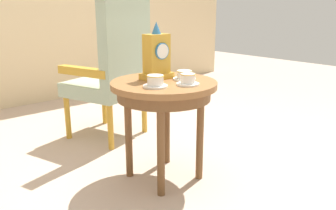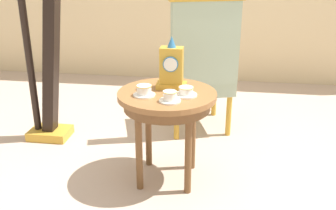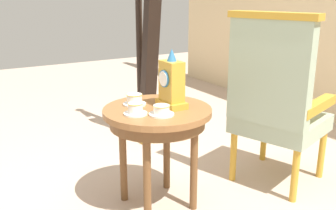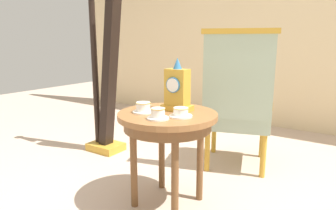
{
  "view_description": "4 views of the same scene",
  "coord_description": "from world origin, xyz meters",
  "px_view_note": "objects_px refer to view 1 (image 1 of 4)",
  "views": [
    {
      "loc": [
        -1.28,
        -1.57,
        1.04
      ],
      "look_at": [
        0.01,
        -0.09,
        0.48
      ],
      "focal_mm": 37.48,
      "sensor_mm": 36.0,
      "label": 1
    },
    {
      "loc": [
        0.35,
        -2.32,
        1.42
      ],
      "look_at": [
        0.0,
        0.06,
        0.48
      ],
      "focal_mm": 41.72,
      "sensor_mm": 36.0,
      "label": 2
    },
    {
      "loc": [
        1.86,
        -1.09,
        1.26
      ],
      "look_at": [
        0.03,
        0.01,
        0.63
      ],
      "focal_mm": 41.64,
      "sensor_mm": 36.0,
      "label": 3
    },
    {
      "loc": [
        1.03,
        -1.57,
        1.05
      ],
      "look_at": [
        -0.04,
        0.04,
        0.64
      ],
      "focal_mm": 32.41,
      "sensor_mm": 36.0,
      "label": 4
    }
  ],
  "objects_px": {
    "side_table": "(164,95)",
    "mantel_clock": "(157,56)",
    "teacup_right": "(188,80)",
    "teacup_center": "(184,76)",
    "teacup_left": "(155,81)",
    "armchair": "(115,65)"
  },
  "relations": [
    {
      "from": "teacup_left",
      "to": "armchair",
      "type": "xyz_separation_m",
      "value": [
        0.29,
        0.86,
        -0.05
      ]
    },
    {
      "from": "teacup_right",
      "to": "mantel_clock",
      "type": "relative_size",
      "value": 0.38
    },
    {
      "from": "side_table",
      "to": "teacup_left",
      "type": "bearing_deg",
      "value": -147.92
    },
    {
      "from": "side_table",
      "to": "teacup_left",
      "type": "height_order",
      "value": "teacup_left"
    },
    {
      "from": "teacup_right",
      "to": "teacup_center",
      "type": "relative_size",
      "value": 0.94
    },
    {
      "from": "teacup_center",
      "to": "armchair",
      "type": "bearing_deg",
      "value": 87.44
    },
    {
      "from": "teacup_center",
      "to": "teacup_right",
      "type": "bearing_deg",
      "value": -125.65
    },
    {
      "from": "side_table",
      "to": "mantel_clock",
      "type": "height_order",
      "value": "mantel_clock"
    },
    {
      "from": "teacup_left",
      "to": "armchair",
      "type": "height_order",
      "value": "armchair"
    },
    {
      "from": "teacup_right",
      "to": "side_table",
      "type": "bearing_deg",
      "value": 104.23
    },
    {
      "from": "side_table",
      "to": "teacup_center",
      "type": "distance_m",
      "value": 0.17
    },
    {
      "from": "side_table",
      "to": "teacup_center",
      "type": "bearing_deg",
      "value": -19.79
    },
    {
      "from": "teacup_right",
      "to": "teacup_center",
      "type": "distance_m",
      "value": 0.14
    },
    {
      "from": "teacup_left",
      "to": "teacup_center",
      "type": "distance_m",
      "value": 0.25
    },
    {
      "from": "teacup_center",
      "to": "mantel_clock",
      "type": "height_order",
      "value": "mantel_clock"
    },
    {
      "from": "teacup_right",
      "to": "armchair",
      "type": "xyz_separation_m",
      "value": [
        0.12,
        0.94,
        -0.05
      ]
    },
    {
      "from": "mantel_clock",
      "to": "armchair",
      "type": "height_order",
      "value": "armchair"
    },
    {
      "from": "side_table",
      "to": "teacup_center",
      "type": "xyz_separation_m",
      "value": [
        0.12,
        -0.04,
        0.11
      ]
    },
    {
      "from": "teacup_left",
      "to": "teacup_center",
      "type": "height_order",
      "value": "teacup_left"
    },
    {
      "from": "side_table",
      "to": "mantel_clock",
      "type": "relative_size",
      "value": 1.86
    },
    {
      "from": "side_table",
      "to": "mantel_clock",
      "type": "bearing_deg",
      "value": 78.7
    },
    {
      "from": "teacup_left",
      "to": "teacup_center",
      "type": "bearing_deg",
      "value": 8.24
    }
  ]
}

